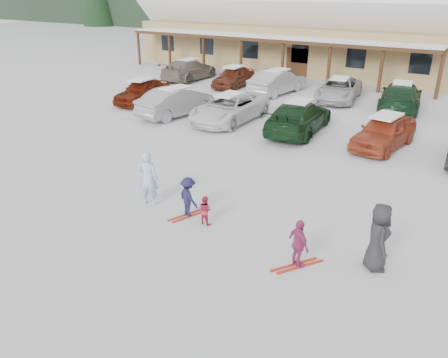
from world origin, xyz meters
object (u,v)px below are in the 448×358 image
Objects in this scene: child_navy at (188,197)px; bystander_dark at (378,237)px; parked_car_0 at (142,91)px; parked_car_10 at (339,89)px; parked_car_8 at (234,77)px; parked_car_9 at (277,82)px; adult_skier at (148,178)px; parked_car_11 at (401,96)px; toddler_red at (205,210)px; parked_car_2 at (229,108)px; day_lodge at (301,20)px; child_magenta at (299,244)px; parked_car_7 at (189,70)px; parked_car_3 at (299,117)px; parked_car_4 at (384,131)px; parked_car_1 at (176,102)px.

bystander_dark reaches higher than child_navy.
parked_car_10 is (9.88, 7.13, -0.03)m from parked_car_0.
parked_car_8 is (-14.45, 16.75, -0.18)m from bystander_dark.
parked_car_9 is (5.81, 6.72, 0.06)m from parked_car_0.
adult_skier reaches higher than child_navy.
toddler_red is at bearing 75.03° from parked_car_11.
adult_skier is 1.60m from child_navy.
parked_car_2 is (6.63, -0.58, -0.00)m from parked_car_0.
bystander_dark reaches higher than parked_car_0.
child_magenta is (12.63, -28.70, -3.28)m from day_lodge.
child_navy is at bearing -66.25° from parked_car_8.
parked_car_2 is 1.05× the size of parked_car_10.
day_lodge is 29.52m from child_navy.
parked_car_9 is 4.09m from parked_car_10.
parked_car_7 is (-18.66, 17.16, -0.12)m from bystander_dark.
parked_car_9 is (7.76, -0.64, 0.01)m from parked_car_7.
parked_car_3 reaches higher than parked_car_0.
day_lodge reaches higher than child_navy.
parked_car_11 is (11.22, -11.13, -3.17)m from day_lodge.
parked_car_4 is 8.82m from parked_car_10.
parked_car_1 reaches higher than toddler_red.
adult_skier is at bearing 121.44° from parked_car_7.
parked_car_7 is (-5.50, 8.53, -0.00)m from parked_car_1.
parked_car_11 is (-0.88, 7.14, 0.05)m from parked_car_4.
parked_car_0 is at bearing 31.92° from bystander_dark.
parked_car_3 reaches higher than child_magenta.
day_lodge is 22.68× the size of child_navy.
parked_car_9 is (-8.71, 7.09, 0.06)m from parked_car_4.
parked_car_9 is at bearing -73.15° from day_lodge.
bystander_dark is 0.38× the size of parked_car_1.
parked_car_2 is (-5.19, 9.68, 0.27)m from toddler_red.
parked_car_9 is at bearing 148.79° from parked_car_4.
child_navy is 21.82m from parked_car_7.
parked_car_11 reaches higher than parked_car_0.
parked_car_1 is 6.94m from parked_car_3.
parked_car_8 is at bearing 65.35° from parked_car_0.
parked_car_0 is 15.24m from parked_car_11.
toddler_red is 0.17× the size of parked_car_2.
parked_car_2 is at bearing 103.59° from parked_car_9.
parked_car_1 is 10.15m from parked_car_7.
child_magenta is 13.25m from parked_car_2.
adult_skier is 0.43× the size of parked_car_8.
parked_car_1 reaches higher than parked_car_4.
parked_car_0 is at bearing -111.72° from parked_car_8.
parked_car_2 is 11.68m from parked_car_7.
parked_car_4 is (2.71, 9.88, 0.27)m from toddler_red.
parked_car_0 is 0.80× the size of parked_car_3.
parked_car_3 is 1.07× the size of parked_car_10.
day_lodge is 11.84m from parked_car_7.
child_magenta is 18.66m from parked_car_10.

